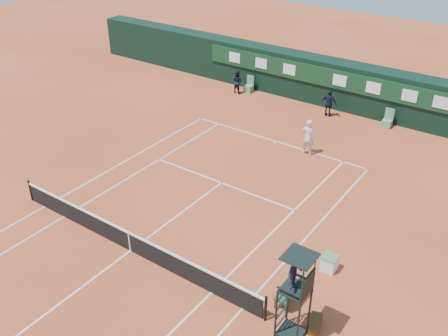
# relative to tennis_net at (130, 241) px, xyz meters

# --- Properties ---
(ground) EXTENTS (90.00, 90.00, 0.00)m
(ground) POSITION_rel_tennis_net_xyz_m (0.00, 0.00, -0.51)
(ground) COLOR #BC522C
(ground) RESTS_ON ground
(court_lines) EXTENTS (11.05, 23.85, 0.01)m
(court_lines) POSITION_rel_tennis_net_xyz_m (0.00, 0.00, -0.50)
(court_lines) COLOR silver
(court_lines) RESTS_ON ground
(tennis_net) EXTENTS (12.90, 0.10, 1.10)m
(tennis_net) POSITION_rel_tennis_net_xyz_m (0.00, 0.00, 0.00)
(tennis_net) COLOR black
(tennis_net) RESTS_ON ground
(back_wall) EXTENTS (40.00, 1.65, 3.00)m
(back_wall) POSITION_rel_tennis_net_xyz_m (0.00, 18.74, 1.00)
(back_wall) COLOR black
(back_wall) RESTS_ON ground
(linesman_chair_left) EXTENTS (0.55, 0.50, 1.15)m
(linesman_chair_left) POSITION_rel_tennis_net_xyz_m (-5.50, 17.48, -0.19)
(linesman_chair_left) COLOR #5C8D65
(linesman_chair_left) RESTS_ON ground
(linesman_chair_right) EXTENTS (0.55, 0.50, 1.15)m
(linesman_chair_right) POSITION_rel_tennis_net_xyz_m (4.50, 17.48, -0.19)
(linesman_chair_right) COLOR #5C8D67
(linesman_chair_right) RESTS_ON ground
(umpire_chair) EXTENTS (0.96, 0.95, 3.42)m
(umpire_chair) POSITION_rel_tennis_net_xyz_m (7.42, -0.05, 1.95)
(umpire_chair) COLOR black
(umpire_chair) RESTS_ON ground
(player_bench) EXTENTS (0.56, 1.20, 1.10)m
(player_bench) POSITION_rel_tennis_net_xyz_m (6.73, 1.22, 0.09)
(player_bench) COLOR #1A4128
(player_bench) RESTS_ON ground
(tennis_bag) EXTENTS (0.60, 0.91, 0.31)m
(tennis_bag) POSITION_rel_tennis_net_xyz_m (7.95, 0.71, -0.35)
(tennis_bag) COLOR black
(tennis_bag) RESTS_ON ground
(cooler) EXTENTS (0.57, 0.57, 0.65)m
(cooler) POSITION_rel_tennis_net_xyz_m (7.10, 3.63, -0.18)
(cooler) COLOR white
(cooler) RESTS_ON ground
(tennis_ball) EXTENTS (0.06, 0.06, 0.06)m
(tennis_ball) POSITION_rel_tennis_net_xyz_m (0.33, 7.10, -0.48)
(tennis_ball) COLOR #B6D331
(tennis_ball) RESTS_ON ground
(player) EXTENTS (0.80, 0.58, 2.05)m
(player) POSITION_rel_tennis_net_xyz_m (2.08, 11.60, 0.52)
(player) COLOR silver
(player) RESTS_ON ground
(ball_kid_left) EXTENTS (0.81, 0.64, 1.64)m
(ball_kid_left) POSITION_rel_tennis_net_xyz_m (-6.08, 16.83, 0.31)
(ball_kid_left) COLOR black
(ball_kid_left) RESTS_ON ground
(ball_kid_right) EXTENTS (1.04, 0.47, 1.74)m
(ball_kid_right) POSITION_rel_tennis_net_xyz_m (0.88, 16.87, 0.36)
(ball_kid_right) COLOR black
(ball_kid_right) RESTS_ON ground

